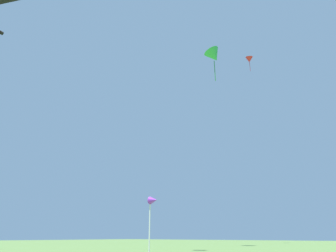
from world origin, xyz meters
TOP-DOWN VIEW (x-y plane):
  - distant_kite_red_low_right at (-9.85, 30.58)m, footprint 1.06×1.11m
  - distant_kite_green_high_right at (-8.79, 19.80)m, footprint 1.85×1.73m
  - marker_flag at (-4.39, 7.18)m, footprint 0.30×0.24m

SIDE VIEW (x-z plane):
  - marker_flag at x=-4.39m, z-range 0.70..2.62m
  - distant_kite_green_high_right at x=-8.79m, z-range 13.82..17.14m
  - distant_kite_red_low_right at x=-9.85m, z-range 19.96..22.02m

